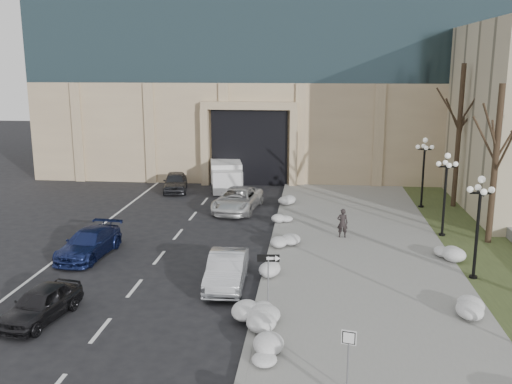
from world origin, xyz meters
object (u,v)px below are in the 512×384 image
car_e (175,182)px  keep_sign (348,348)px  lamppost_c (446,183)px  box_truck (226,174)px  lamppost_b (479,214)px  car_b (227,270)px  pedestrian (342,223)px  one_way_sign (272,265)px  car_c (89,243)px  lamppost_d (424,163)px  car_d (238,200)px  car_a (41,304)px

car_e → keep_sign: size_ratio=2.11×
car_e → lamppost_c: (17.62, -10.02, 2.35)m
box_truck → lamppost_b: 23.18m
car_b → keep_sign: keep_sign is taller
pedestrian → keep_sign: 15.26m
car_b → one_way_sign: one_way_sign is taller
car_c → one_way_sign: (9.63, -5.77, 1.30)m
car_e → box_truck: bearing=16.0°
lamppost_c → lamppost_d: (0.00, 6.50, 0.00)m
car_b → keep_sign: 9.29m
car_d → lamppost_d: lamppost_d is taller
keep_sign → lamppost_b: bearing=71.3°
pedestrian → lamppost_d: bearing=-127.0°
lamppost_b → car_e: bearing=136.9°
car_e → lamppost_b: size_ratio=0.90×
car_a → pedestrian: 16.38m
one_way_sign → lamppost_b: 9.83m
car_a → lamppost_c: size_ratio=0.81×
car_e → lamppost_c: size_ratio=0.90×
car_c → box_truck: (4.31, 16.98, 0.33)m
car_c → lamppost_c: bearing=21.1°
car_c → car_d: 11.58m
car_c → car_e: size_ratio=1.10×
car_b → car_c: size_ratio=0.95×
car_b → car_d: (-1.26, 12.91, 0.02)m
car_e → lamppost_d: bearing=-22.2°
car_c → lamppost_d: 21.86m
lamppost_d → keep_sign: bearing=-105.1°
car_d → car_b: bearing=-77.2°
pedestrian → one_way_sign: (-3.14, -9.95, 1.05)m
pedestrian → one_way_sign: one_way_sign is taller
pedestrian → lamppost_c: size_ratio=0.34×
keep_sign → lamppost_b: lamppost_b is taller
car_b → one_way_sign: 3.64m
car_e → lamppost_c: 20.41m
car_d → keep_sign: bearing=-66.7°
car_c → lamppost_b: (18.34, -1.36, 2.39)m
pedestrian → keep_sign: (-0.53, -15.24, 0.55)m
car_d → car_e: size_ratio=1.27×
car_b → box_truck: bearing=97.1°
car_a → car_c: bearing=108.4°
car_a → box_truck: box_truck is taller
one_way_sign → car_a: bearing=-175.3°
car_e → pedestrian: (12.05, -10.98, 0.20)m
car_b → pedestrian: pedestrian is taller
one_way_sign → keep_sign: one_way_sign is taller
keep_sign → lamppost_d: size_ratio=0.42×
keep_sign → pedestrian: bearing=101.5°
one_way_sign → keep_sign: 5.92m
car_b → car_c: 8.10m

